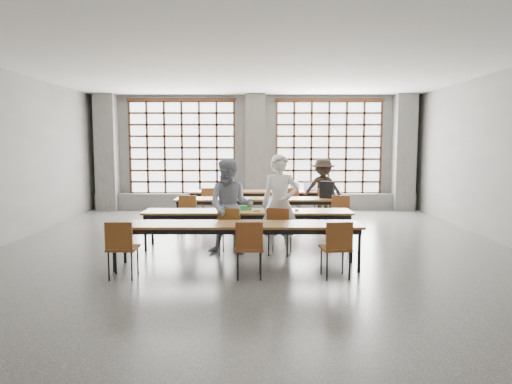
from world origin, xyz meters
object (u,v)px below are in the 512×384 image
(chair_back_left, at_px, (209,201))
(mouse, at_px, (297,210))
(chair_mid_right, at_px, (340,210))
(student_male, at_px, (280,205))
(desk_row_c, at_px, (248,214))
(green_box, at_px, (245,208))
(chair_back_right, at_px, (324,201))
(chair_near_mid, at_px, (249,244))
(laptop_front, at_px, (275,207))
(red_pouch, at_px, (123,245))
(desk_row_a, at_px, (262,193))
(chair_front_left, at_px, (230,226))
(phone, at_px, (257,211))
(chair_mid_centre, at_px, (278,210))
(backpack, at_px, (327,190))
(chair_front_right, at_px, (279,226))
(student_female, at_px, (231,207))
(plastic_bag, at_px, (295,186))
(student_back, at_px, (323,189))
(desk_row_d, at_px, (237,227))
(laptop_back, at_px, (311,188))
(chair_near_right, at_px, (337,244))
(chair_near_left, at_px, (121,244))
(desk_row_b, at_px, (260,201))
(chair_mid_left, at_px, (189,210))

(chair_back_left, distance_m, mouse, 3.73)
(chair_mid_right, xyz_separation_m, student_male, (-1.45, -1.91, 0.38))
(desk_row_c, height_order, green_box, green_box)
(chair_back_right, bearing_deg, chair_near_mid, -109.92)
(laptop_front, bearing_deg, red_pouch, -138.55)
(desk_row_a, distance_m, chair_back_left, 1.53)
(chair_front_left, distance_m, phone, 0.75)
(chair_mid_centre, height_order, backpack, backpack)
(chair_front_right, relative_size, student_female, 0.50)
(chair_front_right, height_order, plastic_bag, plastic_bag)
(chair_mid_centre, distance_m, chair_near_mid, 3.53)
(student_back, bearing_deg, desk_row_a, 171.32)
(desk_row_d, distance_m, student_male, 1.22)
(chair_back_right, height_order, red_pouch, chair_back_right)
(chair_back_left, distance_m, laptop_back, 2.85)
(plastic_bag, bearing_deg, mouse, -94.13)
(student_male, height_order, green_box, student_male)
(desk_row_d, relative_size, chair_near_mid, 4.55)
(desk_row_a, bearing_deg, red_pouch, -110.68)
(chair_back_left, height_order, chair_front_left, same)
(chair_front_right, height_order, chair_near_right, same)
(chair_mid_right, bearing_deg, chair_mid_centre, 179.99)
(chair_near_left, height_order, chair_near_right, same)
(student_back, bearing_deg, desk_row_c, -112.04)
(desk_row_a, xyz_separation_m, chair_back_left, (-1.39, -0.63, -0.13))
(chair_near_mid, bearing_deg, laptop_back, 74.80)
(desk_row_a, relative_size, backpack, 10.00)
(chair_mid_right, bearing_deg, phone, -141.04)
(chair_front_right, bearing_deg, plastic_bag, 81.69)
(desk_row_a, bearing_deg, desk_row_b, -92.28)
(chair_mid_left, distance_m, student_male, 2.76)
(chair_front_left, relative_size, red_pouch, 4.40)
(chair_near_mid, distance_m, plastic_bag, 5.98)
(student_male, height_order, phone, student_male)
(green_box, distance_m, backpack, 2.78)
(desk_row_d, bearing_deg, mouse, 52.52)
(chair_mid_centre, bearing_deg, chair_mid_left, -179.99)
(desk_row_a, distance_m, chair_near_mid, 5.82)
(plastic_bag, bearing_deg, green_box, -108.96)
(chair_back_left, height_order, laptop_back, laptop_back)
(chair_near_left, relative_size, student_male, 0.48)
(chair_mid_centre, bearing_deg, backpack, 29.28)
(desk_row_c, relative_size, student_female, 2.28)
(laptop_front, xyz_separation_m, mouse, (0.41, -0.13, -0.04))
(backpack, bearing_deg, chair_mid_left, -143.36)
(chair_mid_right, bearing_deg, laptop_front, -139.24)
(chair_mid_left, distance_m, laptop_back, 3.89)
(student_female, bearing_deg, red_pouch, -130.28)
(chair_back_right, bearing_deg, backpack, -94.68)
(laptop_back, bearing_deg, phone, -110.68)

